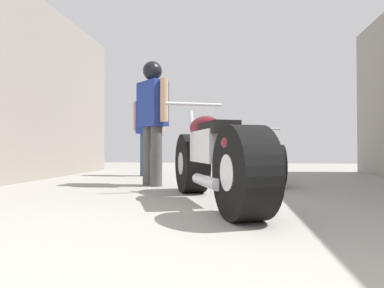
{
  "coord_description": "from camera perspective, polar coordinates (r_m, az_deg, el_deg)",
  "views": [
    {
      "loc": [
        0.23,
        -0.61,
        0.5
      ],
      "look_at": [
        -0.31,
        3.5,
        0.56
      ],
      "focal_mm": 30.52,
      "sensor_mm": 36.0,
      "label": 1
    }
  ],
  "objects": [
    {
      "name": "ground_plane",
      "position": [
        3.94,
        4.07,
        -8.18
      ],
      "size": [
        15.77,
        15.77,
        0.0
      ],
      "primitive_type": "plane",
      "color": "gray"
    },
    {
      "name": "motorcycle_maroon_cruiser",
      "position": [
        2.99,
        3.65,
        -2.43
      ],
      "size": [
        1.08,
        2.14,
        1.03
      ],
      "color": "black",
      "rests_on": "ground_plane"
    },
    {
      "name": "mechanic_with_helmet",
      "position": [
        4.52,
        -6.94,
        5.74
      ],
      "size": [
        0.57,
        0.53,
        1.71
      ],
      "color": "#4C4C4C",
      "rests_on": "ground_plane"
    },
    {
      "name": "mechanic_in_blue",
      "position": [
        6.15,
        -7.52,
        3.06
      ],
      "size": [
        0.66,
        0.32,
        1.63
      ],
      "color": "#384766",
      "rests_on": "ground_plane"
    },
    {
      "name": "motorcycle_black_naked",
      "position": [
        5.0,
        13.36,
        -2.51
      ],
      "size": [
        0.54,
        1.83,
        0.85
      ],
      "color": "black",
      "rests_on": "ground_plane"
    }
  ]
}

